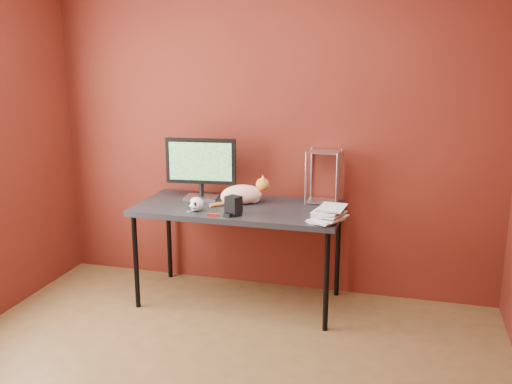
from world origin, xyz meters
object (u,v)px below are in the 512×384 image
(speaker, at_px, (234,206))
(book_stack, at_px, (320,135))
(desk, at_px, (239,213))
(cat, at_px, (243,194))
(monitor, at_px, (201,165))
(skull_mug, at_px, (196,204))

(speaker, xyz_separation_m, book_stack, (0.58, 0.06, 0.51))
(desk, distance_m, book_stack, 0.89)
(desk, height_order, cat, cat)
(monitor, bearing_deg, skull_mug, -82.20)
(skull_mug, bearing_deg, book_stack, 17.71)
(speaker, bearing_deg, cat, 118.27)
(cat, xyz_separation_m, speaker, (0.03, -0.31, -0.01))
(cat, relative_size, speaker, 2.94)
(monitor, bearing_deg, speaker, -51.13)
(desk, distance_m, cat, 0.14)
(desk, bearing_deg, skull_mug, -140.39)
(monitor, height_order, book_stack, book_stack)
(monitor, bearing_deg, book_stack, -24.67)
(desk, bearing_deg, book_stack, -16.08)
(skull_mug, bearing_deg, monitor, 119.97)
(monitor, distance_m, speaker, 0.56)
(monitor, height_order, skull_mug, monitor)
(speaker, bearing_deg, book_stack, 29.05)
(desk, bearing_deg, speaker, -82.22)
(skull_mug, bearing_deg, speaker, 10.85)
(speaker, bearing_deg, skull_mug, -161.16)
(book_stack, bearing_deg, monitor, 161.96)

